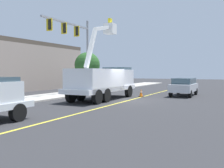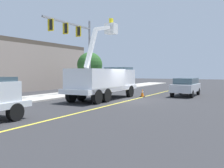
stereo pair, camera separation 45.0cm
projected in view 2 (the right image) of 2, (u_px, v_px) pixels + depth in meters
The scene contains 9 objects.
ground at pixel (129, 100), 20.12m from camera, with size 120.00×120.00×0.00m, color #2D2D30.
sidewalk_far_side at pixel (57, 96), 23.63m from camera, with size 60.00×3.60×0.12m, color #B2ADA3.
lane_centre_stripe at pixel (129, 100), 20.12m from camera, with size 50.00×0.16×0.01m, color yellow.
utility_bucket_truck at pixel (104, 80), 20.92m from camera, with size 8.23×2.67×6.97m.
passing_minivan at pixel (186, 86), 23.79m from camera, with size 4.82×2.00×1.69m.
traffic_cone_mid_front at pixel (142, 93), 22.94m from camera, with size 0.40×0.40×0.71m.
traffic_signal_mast at pixel (77, 40), 24.52m from camera, with size 7.03×0.61×7.58m.
commercial_building_backdrop at pixel (14, 66), 31.23m from camera, with size 19.91×7.55×5.93m.
street_tree_right at pixel (90, 65), 30.00m from camera, with size 3.00×3.00×4.58m.
Camera 2 is at (-18.40, -8.04, 2.31)m, focal length 40.55 mm.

